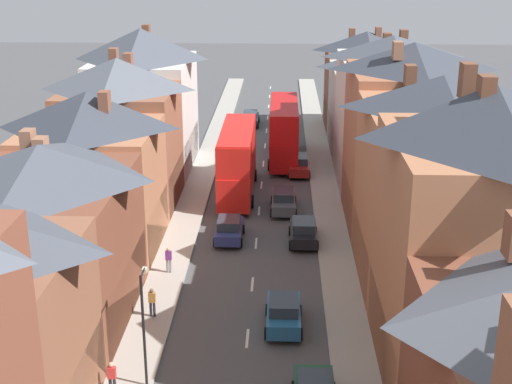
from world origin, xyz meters
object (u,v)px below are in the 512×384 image
car_near_blue (229,229)px  pedestrian_mid_left (112,377)px  car_mid_black (303,231)px  car_mid_white (299,164)px  pedestrian_mid_right (152,301)px  car_far_grey (250,118)px  car_near_silver (284,200)px  double_decker_bus_lead (237,160)px  street_lamp (144,321)px  pedestrian_far_left (169,259)px  car_parked_left_a (284,313)px  double_decker_bus_mid_street (284,131)px

car_near_blue → pedestrian_mid_left: bearing=-102.2°
car_mid_black → car_mid_white: bearing=90.0°
car_near_blue → car_mid_black: size_ratio=0.96×
pedestrian_mid_right → car_far_grey: bearing=85.6°
car_near_silver → pedestrian_mid_right: 17.71m
double_decker_bus_lead → pedestrian_mid_right: (-3.25, -19.85, -1.78)m
car_mid_black → street_lamp: bearing=-114.1°
car_near_blue → pedestrian_mid_left: 17.92m
pedestrian_mid_left → pedestrian_mid_right: same height
car_mid_black → car_near_silver: bearing=102.4°
car_mid_white → pedestrian_far_left: bearing=-112.0°
car_mid_white → pedestrian_mid_left: size_ratio=2.85×
car_near_silver → double_decker_bus_lead: bearing=135.7°
double_decker_bus_lead → street_lamp: size_ratio=1.96×
car_near_blue → car_parked_left_a: car_parked_left_a is taller
double_decker_bus_mid_street → pedestrian_far_left: double_decker_bus_mid_street is taller
car_near_silver → car_near_blue: bearing=-122.2°
car_far_grey → pedestrian_far_left: 37.36m
car_parked_left_a → pedestrian_mid_right: size_ratio=2.41×
double_decker_bus_lead → double_decker_bus_mid_street: same height
car_mid_white → car_near_silver: bearing=-98.2°
double_decker_bus_lead → street_lamp: 25.97m
car_near_silver → car_mid_white: (1.30, 9.05, 0.00)m
double_decker_bus_lead → car_mid_white: double_decker_bus_lead is taller
pedestrian_mid_left → car_mid_white: bearing=75.0°
car_parked_left_a → street_lamp: 8.42m
double_decker_bus_lead → car_near_silver: (3.61, -3.52, -1.98)m
car_far_grey → street_lamp: 48.65m
pedestrian_far_left → street_lamp: 11.55m
pedestrian_mid_right → double_decker_bus_lead: bearing=80.7°
double_decker_bus_lead → car_mid_white: size_ratio=2.35×
car_mid_black → car_far_grey: size_ratio=0.92×
car_far_grey → street_lamp: bearing=-92.9°
double_decker_bus_mid_street → car_near_blue: bearing=-100.9°
car_parked_left_a → pedestrian_mid_left: bearing=-139.7°
pedestrian_far_left → car_near_silver: bearing=58.3°
pedestrian_mid_right → pedestrian_mid_left: bearing=-94.3°
double_decker_bus_mid_street → pedestrian_mid_right: size_ratio=6.71×
pedestrian_mid_left → pedestrian_far_left: size_ratio=1.00×
car_far_grey → pedestrian_mid_right: size_ratio=2.71×
car_far_grey → car_mid_black: bearing=-81.3°
car_near_silver → pedestrian_far_left: (-6.80, -11.02, 0.20)m
car_parked_left_a → pedestrian_mid_right: 6.89m
street_lamp → car_parked_left_a: bearing=41.5°
car_mid_white → car_far_grey: 17.83m
car_near_blue → pedestrian_mid_right: size_ratio=2.37×
car_mid_white → pedestrian_mid_left: pedestrian_mid_left is taller
double_decker_bus_mid_street → car_parked_left_a: double_decker_bus_mid_street is taller
car_near_silver → car_mid_white: bearing=81.8°
double_decker_bus_lead → pedestrian_mid_right: double_decker_bus_lead is taller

